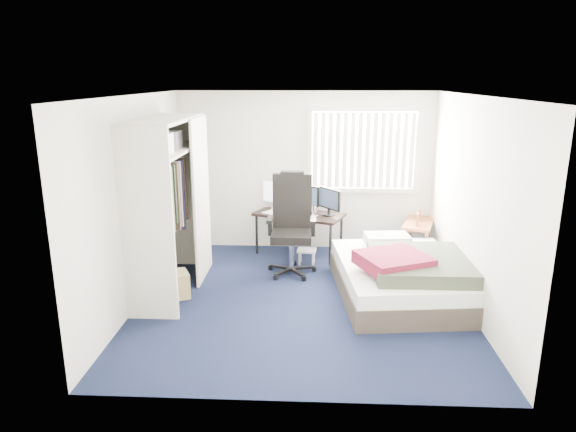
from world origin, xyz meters
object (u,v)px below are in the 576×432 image
at_px(office_chair, 292,234).
at_px(bed, 402,275).
at_px(nightstand, 418,226).
at_px(desk, 300,210).

xyz_separation_m(office_chair, bed, (1.43, -0.82, -0.26)).
bearing_deg(bed, nightstand, 72.32).
height_order(desk, office_chair, office_chair).
height_order(desk, nightstand, desk).
bearing_deg(desk, bed, -49.71).
relative_size(nightstand, bed, 0.41).
relative_size(desk, nightstand, 1.65).
distance_m(desk, office_chair, 0.79).
bearing_deg(bed, desk, 130.29).
relative_size(office_chair, nightstand, 1.59).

